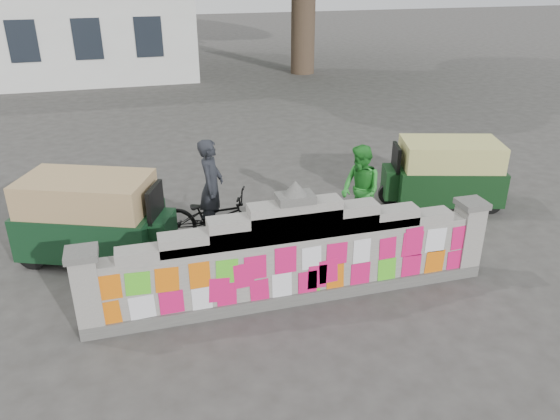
{
  "coord_description": "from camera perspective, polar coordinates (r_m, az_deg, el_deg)",
  "views": [
    {
      "loc": [
        -2.2,
        -6.91,
        4.88
      ],
      "look_at": [
        0.06,
        1.0,
        1.1
      ],
      "focal_mm": 35.0,
      "sensor_mm": 36.0,
      "label": 1
    }
  ],
  "objects": [
    {
      "name": "rickshaw_right",
      "position": [
        12.26,
        16.87,
        3.83
      ],
      "size": [
        2.65,
        1.77,
        1.42
      ],
      "rotation": [
        0.0,
        0.0,
        2.85
      ],
      "color": "black",
      "rests_on": "ground"
    },
    {
      "name": "cyclist_bike",
      "position": [
        10.21,
        -7.0,
        -0.77
      ],
      "size": [
        2.12,
        1.4,
        1.05
      ],
      "primitive_type": "imported",
      "rotation": [
        0.0,
        0.0,
        1.19
      ],
      "color": "black",
      "rests_on": "ground"
    },
    {
      "name": "pedestrian",
      "position": [
        10.54,
        8.4,
        2.06
      ],
      "size": [
        0.82,
        0.96,
        1.75
      ],
      "primitive_type": "imported",
      "rotation": [
        0.0,
        0.0,
        -1.37
      ],
      "color": "#268E2B",
      "rests_on": "ground"
    },
    {
      "name": "ground",
      "position": [
        8.75,
        1.47,
        -9.26
      ],
      "size": [
        100.0,
        100.0,
        0.0
      ],
      "primitive_type": "plane",
      "color": "#383533",
      "rests_on": "ground"
    },
    {
      "name": "rickshaw_left",
      "position": [
        10.1,
        -18.91,
        -0.68
      ],
      "size": [
        2.81,
        2.07,
        1.51
      ],
      "rotation": [
        0.0,
        0.0,
        -0.39
      ],
      "color": "#10321A",
      "rests_on": "ground"
    },
    {
      "name": "parapet_wall",
      "position": [
        8.35,
        1.53,
        -5.01
      ],
      "size": [
        6.48,
        0.44,
        2.01
      ],
      "color": "#4C4C49",
      "rests_on": "ground"
    },
    {
      "name": "cyclist_rider",
      "position": [
        10.06,
        -7.11,
        1.11
      ],
      "size": [
        0.64,
        0.76,
        1.78
      ],
      "primitive_type": "imported",
      "rotation": [
        0.0,
        0.0,
        1.19
      ],
      "color": "black",
      "rests_on": "ground"
    }
  ]
}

